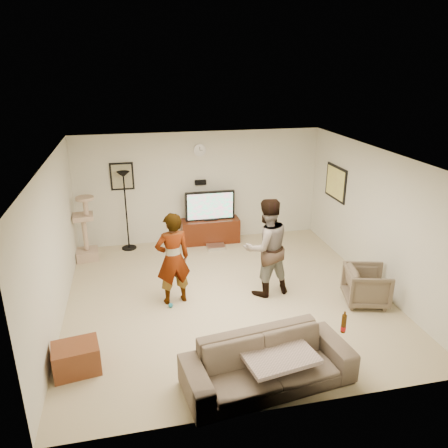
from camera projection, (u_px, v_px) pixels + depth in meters
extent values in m
cube|color=tan|center=(227.00, 296.00, 7.72)|extent=(5.50, 5.50, 0.02)
cube|color=white|center=(227.00, 156.00, 6.84)|extent=(5.50, 5.50, 0.02)
cube|color=beige|center=(200.00, 187.00, 9.80)|extent=(5.50, 0.04, 2.50)
cube|color=beige|center=(282.00, 319.00, 4.76)|extent=(5.50, 0.04, 2.50)
cube|color=beige|center=(54.00, 244.00, 6.73)|extent=(0.04, 5.50, 2.50)
cube|color=beige|center=(375.00, 219.00, 7.83)|extent=(0.04, 5.50, 2.50)
cylinder|color=silver|center=(200.00, 150.00, 9.47)|extent=(0.26, 0.04, 0.26)
cube|color=black|center=(201.00, 182.00, 9.70)|extent=(0.25, 0.10, 0.10)
cube|color=gray|center=(122.00, 176.00, 9.32)|extent=(0.42, 0.03, 0.52)
cube|color=#E5D268|center=(336.00, 183.00, 9.20)|extent=(0.03, 0.78, 0.62)
cube|color=#3D1609|center=(210.00, 231.00, 9.95)|extent=(1.32, 0.45, 0.55)
cube|color=silver|center=(216.00, 247.00, 9.68)|extent=(0.40, 0.30, 0.07)
cube|color=black|center=(210.00, 206.00, 9.74)|extent=(1.12, 0.08, 0.66)
cube|color=#1CD182|center=(210.00, 206.00, 9.70)|extent=(1.03, 0.01, 0.58)
cylinder|color=black|center=(126.00, 211.00, 9.39)|extent=(0.32, 0.32, 1.74)
cube|color=tan|center=(84.00, 228.00, 8.94)|extent=(0.48, 0.48, 1.39)
imported|color=#9291A7|center=(173.00, 259.00, 7.26)|extent=(0.65, 0.49, 1.62)
imported|color=navy|center=(266.00, 247.00, 7.53)|extent=(0.97, 0.82, 1.77)
imported|color=brown|center=(268.00, 363.00, 5.50)|extent=(2.26, 1.13, 0.63)
cube|color=#AE968F|center=(278.00, 354.00, 5.49)|extent=(1.01, 0.84, 0.06)
cylinder|color=#3E2204|center=(344.00, 324.00, 5.55)|extent=(0.06, 0.06, 0.25)
imported|color=brown|center=(367.00, 286.00, 7.39)|extent=(0.87, 0.85, 0.65)
cube|color=brown|center=(76.00, 358.00, 5.78)|extent=(0.66, 0.54, 0.40)
sphere|color=#1B7186|center=(171.00, 305.00, 7.34)|extent=(0.08, 0.08, 0.08)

